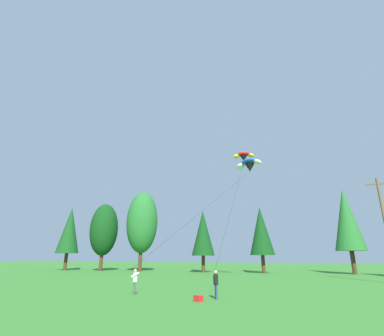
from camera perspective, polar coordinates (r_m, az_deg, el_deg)
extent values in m
cylinder|color=#472D19|center=(61.39, -23.93, -16.72)|extent=(0.60, 0.60, 3.06)
cone|color=#144719|center=(61.57, -23.26, -11.27)|extent=(4.19, 4.19, 8.72)
cylinder|color=#472D19|center=(56.32, -17.71, -17.47)|extent=(0.60, 0.60, 3.00)
ellipsoid|color=#0F3D14|center=(56.51, -17.18, -11.64)|extent=(5.03, 5.03, 9.39)
cylinder|color=#472D19|center=(53.44, -10.32, -17.76)|extent=(0.64, 0.64, 3.51)
ellipsoid|color=#236628|center=(53.76, -9.93, -10.56)|extent=(5.58, 5.58, 10.99)
cylinder|color=#472D19|center=(49.36, 2.27, -18.60)|extent=(0.56, 0.56, 2.61)
cone|color=#0F3D14|center=(49.49, 2.20, -12.79)|extent=(3.81, 3.81, 7.42)
cylinder|color=#472D19|center=(48.50, 14.05, -18.11)|extent=(0.57, 0.57, 2.69)
cone|color=#0F3D14|center=(48.65, 13.60, -12.03)|extent=(3.87, 3.87, 7.65)
cylinder|color=#472D19|center=(50.12, 29.54, -16.09)|extent=(0.62, 0.62, 3.30)
cone|color=#236628|center=(50.41, 28.48, -8.93)|extent=(4.39, 4.39, 9.39)
cube|color=brown|center=(36.11, 33.07, -2.69)|extent=(2.20, 0.14, 0.14)
cylinder|color=#4C4C51|center=(21.67, -11.41, -22.52)|extent=(0.18, 0.18, 0.84)
cylinder|color=#4C4C51|center=(21.87, -11.45, -22.47)|extent=(0.18, 0.18, 0.84)
cube|color=white|center=(21.71, -11.31, -20.61)|extent=(0.41, 0.45, 0.60)
sphere|color=tan|center=(21.69, -11.24, -19.45)|extent=(0.22, 0.22, 0.22)
cylinder|color=white|center=(21.47, -11.24, -20.23)|extent=(0.48, 0.36, 0.35)
cylinder|color=white|center=(21.94, -11.34, -20.15)|extent=(0.48, 0.36, 0.35)
cylinder|color=navy|center=(19.36, 4.90, -23.46)|extent=(0.17, 0.17, 0.84)
cylinder|color=navy|center=(19.56, 4.77, -23.39)|extent=(0.17, 0.17, 0.84)
cube|color=black|center=(19.39, 4.78, -21.31)|extent=(0.38, 0.45, 0.60)
sphere|color=tan|center=(19.37, 4.75, -20.01)|extent=(0.22, 0.22, 0.22)
cylinder|color=black|center=(19.16, 4.94, -21.28)|extent=(0.22, 0.16, 0.57)
cylinder|color=black|center=(19.63, 4.62, -21.19)|extent=(0.22, 0.16, 0.57)
ellipsoid|color=blue|center=(38.52, 11.30, 1.28)|extent=(2.55, 2.22, 0.90)
ellipsoid|color=white|center=(37.70, 13.01, 1.18)|extent=(1.50, 1.46, 1.12)
ellipsoid|color=white|center=(39.13, 9.72, 0.31)|extent=(1.55, 1.56, 1.12)
cone|color=black|center=(38.37, 11.48, 0.06)|extent=(1.63, 1.63, 1.04)
cylinder|color=black|center=(29.02, 3.30, -7.54)|extent=(6.61, 17.79, 11.56)
ellipsoid|color=red|center=(40.67, 10.25, 2.76)|extent=(1.82, 1.27, 0.83)
ellipsoid|color=yellow|center=(40.62, 11.76, 2.43)|extent=(1.09, 0.98, 0.98)
ellipsoid|color=yellow|center=(40.55, 8.78, 2.30)|extent=(0.93, 0.97, 0.98)
cone|color=black|center=(40.54, 10.30, 1.86)|extent=(1.09, 1.09, 0.81)
cylinder|color=black|center=(29.34, 8.44, -5.94)|extent=(0.34, 19.38, 13.99)
cube|color=red|center=(18.47, 1.30, -24.60)|extent=(0.63, 0.57, 0.34)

